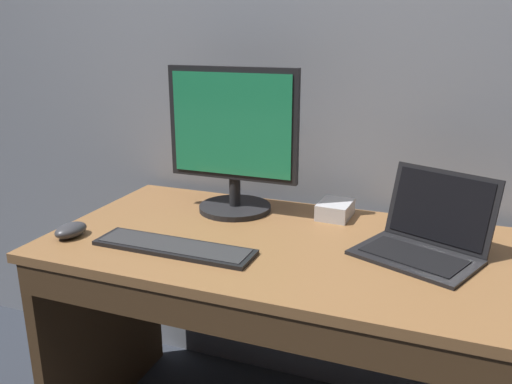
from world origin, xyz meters
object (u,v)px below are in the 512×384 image
object	(u,v)px
external_monitor	(233,143)
computer_mouse	(71,230)
external_drive_box	(335,210)
laptop_black	(427,234)
wired_keyboard	(174,247)

from	to	relation	value
external_monitor	computer_mouse	xyz separation A→B (m)	(-0.36, -0.39, -0.22)
computer_mouse	external_drive_box	size ratio (longest dim) A/B	0.80
laptop_black	wired_keyboard	size ratio (longest dim) A/B	0.82
wired_keyboard	external_drive_box	world-z (taller)	external_drive_box
wired_keyboard	external_drive_box	xyz separation A→B (m)	(0.36, 0.42, 0.02)
laptop_black	computer_mouse	world-z (taller)	laptop_black
external_monitor	external_drive_box	xyz separation A→B (m)	(0.33, 0.06, -0.21)
external_monitor	external_drive_box	world-z (taller)	external_monitor
laptop_black	computer_mouse	distance (m)	1.02
computer_mouse	external_drive_box	world-z (taller)	external_drive_box
external_monitor	external_drive_box	distance (m)	0.40
laptop_black	wired_keyboard	xyz separation A→B (m)	(-0.66, -0.23, -0.05)
external_monitor	computer_mouse	world-z (taller)	external_monitor
external_drive_box	external_monitor	bearing A→B (deg)	-169.05
computer_mouse	wired_keyboard	bearing A→B (deg)	11.43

